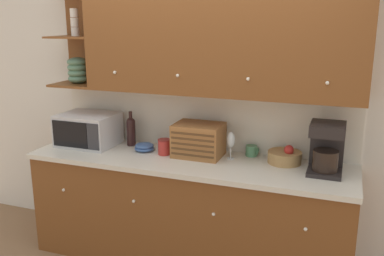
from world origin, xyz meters
name	(u,v)px	position (x,y,z in m)	size (l,w,h in m)	color
ground_plane	(201,241)	(0.00, 0.00, 0.00)	(24.00, 24.00, 0.00)	#896647
wall_back	(202,103)	(0.00, 0.03, 1.30)	(5.02, 0.06, 2.60)	silver
counter_unit	(188,210)	(0.00, -0.33, 0.45)	(2.64, 0.68, 0.91)	brown
backsplash_panel	(201,119)	(0.00, -0.01, 1.17)	(2.62, 0.01, 0.52)	silver
upper_cabinets	(214,38)	(0.16, -0.18, 1.86)	(2.62, 0.39, 0.88)	brown
microwave	(88,129)	(-0.97, -0.26, 1.05)	(0.49, 0.40, 0.28)	silver
wine_bottle	(131,130)	(-0.61, -0.14, 1.05)	(0.08, 0.08, 0.31)	black
bowl_stack_on_counter	(144,147)	(-0.42, -0.26, 0.94)	(0.17, 0.17, 0.07)	#3D5B93
storage_canister	(164,147)	(-0.23, -0.28, 0.97)	(0.11, 0.11, 0.13)	#B22D28
bread_box	(199,140)	(0.05, -0.22, 1.04)	(0.39, 0.30, 0.27)	#996033
wine_glass	(231,141)	(0.32, -0.21, 1.06)	(0.06, 0.06, 0.23)	silver
mug	(252,151)	(0.47, -0.07, 0.95)	(0.11, 0.09, 0.09)	#4C845B
fruit_basket	(285,157)	(0.75, -0.16, 0.96)	(0.26, 0.26, 0.15)	#A87F4C
coffee_maker	(327,147)	(1.06, -0.26, 1.10)	(0.24, 0.28, 0.38)	black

